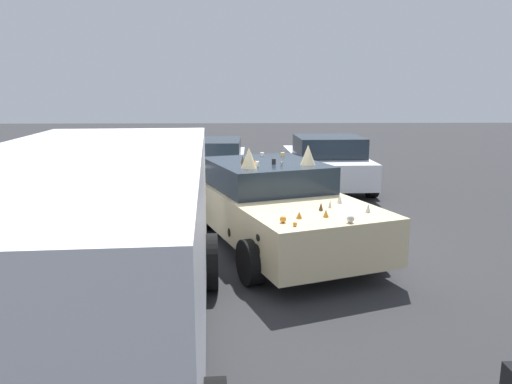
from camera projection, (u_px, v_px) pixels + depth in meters
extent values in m
plane|color=#2D2D30|center=(274.00, 246.00, 8.02)|extent=(60.00, 60.00, 0.00)
cube|color=beige|center=(275.00, 211.00, 7.90)|extent=(4.72, 3.19, 0.65)
cube|color=#1E2833|center=(266.00, 174.00, 8.14)|extent=(2.41, 2.23, 0.42)
cylinder|color=black|center=(372.00, 246.00, 7.06)|extent=(0.64, 0.41, 0.60)
cylinder|color=black|center=(251.00, 262.00, 6.39)|extent=(0.64, 0.41, 0.60)
cylinder|color=black|center=(290.00, 205.00, 9.53)|extent=(0.64, 0.41, 0.60)
cylinder|color=black|center=(197.00, 214.00, 8.86)|extent=(0.64, 0.41, 0.60)
ellipsoid|color=black|center=(343.00, 221.00, 7.71)|extent=(0.14, 0.07, 0.10)
ellipsoid|color=black|center=(229.00, 233.00, 7.23)|extent=(0.12, 0.06, 0.13)
ellipsoid|color=black|center=(258.00, 238.00, 6.14)|extent=(0.12, 0.06, 0.09)
ellipsoid|color=black|center=(249.00, 248.00, 6.47)|extent=(0.16, 0.08, 0.09)
ellipsoid|color=black|center=(257.00, 250.00, 6.20)|extent=(0.19, 0.08, 0.15)
ellipsoid|color=black|center=(379.00, 222.00, 6.82)|extent=(0.10, 0.05, 0.10)
ellipsoid|color=black|center=(315.00, 199.00, 8.52)|extent=(0.13, 0.06, 0.08)
ellipsoid|color=black|center=(197.00, 194.00, 8.80)|extent=(0.14, 0.07, 0.14)
cone|color=silver|center=(330.00, 204.00, 6.74)|extent=(0.07, 0.07, 0.12)
cone|color=orange|center=(326.00, 213.00, 6.24)|extent=(0.08, 0.08, 0.10)
sphere|color=orange|center=(295.00, 224.00, 5.83)|extent=(0.05, 0.05, 0.05)
cone|color=#51381E|center=(321.00, 206.00, 6.58)|extent=(0.09, 0.09, 0.11)
sphere|color=silver|center=(350.00, 219.00, 5.98)|extent=(0.10, 0.10, 0.10)
sphere|color=orange|center=(283.00, 219.00, 5.98)|extent=(0.08, 0.08, 0.08)
cone|color=silver|center=(368.00, 208.00, 6.48)|extent=(0.07, 0.07, 0.12)
cone|color=orange|center=(299.00, 215.00, 6.17)|extent=(0.12, 0.12, 0.09)
cone|color=silver|center=(340.00, 199.00, 7.01)|extent=(0.12, 0.12, 0.13)
cone|color=orange|center=(255.00, 163.00, 7.58)|extent=(0.11, 0.11, 0.11)
cylinder|color=tan|center=(283.00, 154.00, 8.84)|extent=(0.10, 0.10, 0.06)
cylinder|color=silver|center=(262.00, 154.00, 8.87)|extent=(0.08, 0.08, 0.05)
cylinder|color=black|center=(274.00, 161.00, 7.86)|extent=(0.08, 0.08, 0.08)
cone|color=#51381E|center=(251.00, 165.00, 7.47)|extent=(0.05, 0.05, 0.10)
cylinder|color=silver|center=(257.00, 164.00, 7.58)|extent=(0.07, 0.07, 0.08)
cone|color=#51381E|center=(243.00, 159.00, 7.99)|extent=(0.09, 0.09, 0.11)
cylinder|color=gray|center=(282.00, 164.00, 7.69)|extent=(0.05, 0.05, 0.06)
cone|color=beige|center=(308.00, 155.00, 7.76)|extent=(0.24, 0.24, 0.32)
cone|color=beige|center=(249.00, 158.00, 7.40)|extent=(0.24, 0.24, 0.32)
cube|color=silver|center=(89.00, 245.00, 4.40)|extent=(5.51, 2.41, 1.66)
cube|color=#1E2833|center=(122.00, 173.00, 6.17)|extent=(0.24, 1.81, 0.60)
cylinder|color=black|center=(36.00, 267.00, 6.04)|extent=(0.73, 0.29, 0.72)
cylinder|color=black|center=(208.00, 262.00, 6.23)|extent=(0.73, 0.29, 0.72)
cube|color=silver|center=(208.00, 171.00, 11.68)|extent=(4.05, 1.79, 0.69)
cube|color=#1E2833|center=(206.00, 149.00, 11.26)|extent=(1.71, 1.61, 0.44)
cylinder|color=black|center=(179.00, 175.00, 12.95)|extent=(0.61, 0.23, 0.60)
cylinder|color=black|center=(245.00, 175.00, 12.96)|extent=(0.61, 0.23, 0.60)
cylinder|color=black|center=(162.00, 194.00, 10.51)|extent=(0.61, 0.23, 0.60)
cylinder|color=black|center=(243.00, 194.00, 10.52)|extent=(0.61, 0.23, 0.60)
cube|color=white|center=(325.00, 166.00, 12.71)|extent=(4.07, 1.85, 0.61)
cube|color=#1E2833|center=(329.00, 146.00, 12.22)|extent=(1.68, 1.63, 0.49)
cylinder|color=black|center=(285.00, 168.00, 13.93)|extent=(0.62, 0.24, 0.62)
cylinder|color=black|center=(346.00, 168.00, 14.04)|extent=(0.62, 0.24, 0.62)
cylinder|color=black|center=(298.00, 185.00, 11.50)|extent=(0.62, 0.24, 0.62)
cylinder|color=black|center=(372.00, 184.00, 11.60)|extent=(0.62, 0.24, 0.62)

